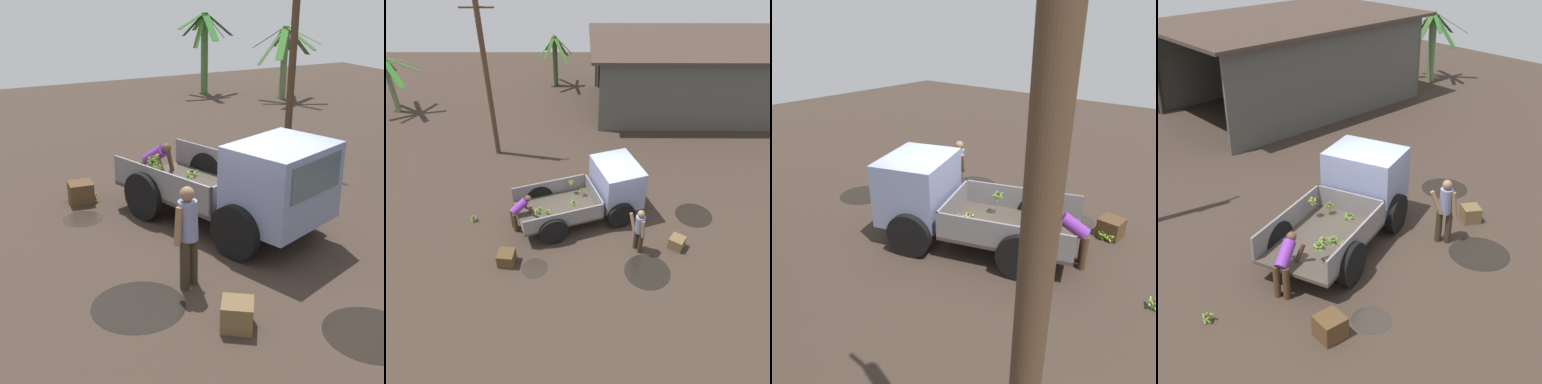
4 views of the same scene
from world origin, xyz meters
TOP-DOWN VIEW (x-y plane):
  - ground at (0.00, 0.00)m, footprint 36.00×36.00m
  - mud_patch_0 at (-2.40, -2.49)m, footprint 0.81×0.81m
  - mud_patch_1 at (3.10, -0.04)m, footprint 1.31×1.31m
  - mud_patch_2 at (1.05, -2.63)m, footprint 1.41×1.41m
  - cargo_truck at (-0.17, 0.22)m, footprint 4.61×3.12m
  - warehouse_shed at (5.04, 8.92)m, footprint 10.09×6.47m
  - banana_palm_1 at (11.32, 7.19)m, footprint 2.42×2.41m
  - person_foreground_visitor at (0.84, -1.71)m, footprint 0.56×0.58m
  - person_worker_loading at (-3.03, -0.63)m, footprint 0.83×0.73m
  - person_bystander_near_shed at (0.71, 6.71)m, footprint 0.54×0.38m
  - banana_bunch_on_ground_0 at (-4.74, -0.33)m, footprint 0.24×0.24m
  - banana_bunch_on_ground_1 at (-3.39, -2.07)m, footprint 0.26×0.28m
  - banana_bunch_on_ground_2 at (-3.18, -2.06)m, footprint 0.28×0.28m
  - wooden_crate_0 at (-3.28, -2.27)m, footprint 0.55×0.55m
  - wooden_crate_1 at (2.14, -1.59)m, footprint 0.62×0.62m

SIDE VIEW (x-z plane):
  - ground at x=0.00m, z-range 0.00..0.00m
  - mud_patch_0 at x=-2.40m, z-range 0.00..0.01m
  - mud_patch_1 at x=3.10m, z-range 0.00..0.01m
  - mud_patch_2 at x=1.05m, z-range 0.00..0.01m
  - banana_bunch_on_ground_0 at x=-4.74m, z-range 0.01..0.22m
  - banana_bunch_on_ground_1 at x=-3.39m, z-range 0.01..0.23m
  - banana_bunch_on_ground_2 at x=-3.18m, z-range 0.02..0.24m
  - wooden_crate_1 at x=2.14m, z-range 0.00..0.41m
  - wooden_crate_0 at x=-3.28m, z-range 0.00..0.46m
  - person_worker_loading at x=-3.03m, z-range 0.12..1.37m
  - person_bystander_near_shed at x=0.71m, z-range 0.08..1.65m
  - person_foreground_visitor at x=0.84m, z-range 0.09..1.75m
  - cargo_truck at x=-0.17m, z-range 0.06..1.96m
  - banana_palm_1 at x=11.32m, z-range 0.12..3.25m
  - warehouse_shed at x=5.04m, z-range 0.78..4.26m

